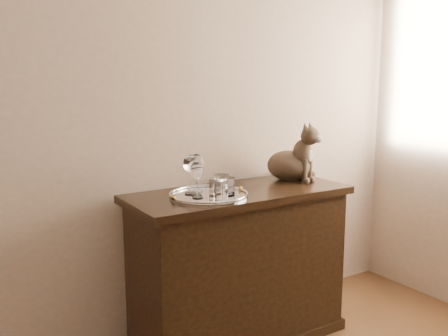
{
  "coord_description": "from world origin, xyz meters",
  "views": [
    {
      "loc": [
        -0.84,
        -0.2,
        1.43
      ],
      "look_at": [
        0.51,
        1.95,
        0.98
      ],
      "focal_mm": 40.0,
      "sensor_mm": 36.0,
      "label": 1
    }
  ],
  "objects_px": {
    "wine_glass_b": "(197,173)",
    "wine_glass_d": "(197,179)",
    "tray": "(209,196)",
    "tumbler_a": "(227,187)",
    "sideboard": "(238,267)",
    "tumbler_c": "(221,184)",
    "wine_glass_c": "(197,181)",
    "cat": "(289,151)",
    "tumbler_b": "(218,190)",
    "wine_glass_a": "(191,174)"
  },
  "relations": [
    {
      "from": "wine_glass_b",
      "to": "wine_glass_d",
      "type": "relative_size",
      "value": 1.17
    },
    {
      "from": "tray",
      "to": "tumbler_a",
      "type": "bearing_deg",
      "value": -42.67
    },
    {
      "from": "sideboard",
      "to": "tray",
      "type": "relative_size",
      "value": 3.0
    },
    {
      "from": "sideboard",
      "to": "tumbler_a",
      "type": "xyz_separation_m",
      "value": [
        -0.14,
        -0.09,
        0.48
      ]
    },
    {
      "from": "wine_glass_d",
      "to": "tumbler_a",
      "type": "bearing_deg",
      "value": -35.64
    },
    {
      "from": "wine_glass_b",
      "to": "tumbler_a",
      "type": "distance_m",
      "value": 0.19
    },
    {
      "from": "tumbler_c",
      "to": "wine_glass_c",
      "type": "bearing_deg",
      "value": -167.21
    },
    {
      "from": "tumbler_c",
      "to": "cat",
      "type": "bearing_deg",
      "value": 11.29
    },
    {
      "from": "tumbler_b",
      "to": "tray",
      "type": "bearing_deg",
      "value": 80.45
    },
    {
      "from": "tumbler_c",
      "to": "cat",
      "type": "distance_m",
      "value": 0.55
    },
    {
      "from": "wine_glass_d",
      "to": "tumbler_a",
      "type": "height_order",
      "value": "wine_glass_d"
    },
    {
      "from": "tray",
      "to": "sideboard",
      "type": "bearing_deg",
      "value": 8.39
    },
    {
      "from": "tumbler_b",
      "to": "wine_glass_d",
      "type": "bearing_deg",
      "value": 101.88
    },
    {
      "from": "wine_glass_a",
      "to": "tumbler_c",
      "type": "distance_m",
      "value": 0.17
    },
    {
      "from": "tumbler_a",
      "to": "tumbler_b",
      "type": "height_order",
      "value": "tumbler_b"
    },
    {
      "from": "tumbler_b",
      "to": "wine_glass_a",
      "type": "bearing_deg",
      "value": 102.65
    },
    {
      "from": "sideboard",
      "to": "tumbler_a",
      "type": "distance_m",
      "value": 0.51
    },
    {
      "from": "tray",
      "to": "wine_glass_a",
      "type": "xyz_separation_m",
      "value": [
        -0.07,
        0.07,
        0.11
      ]
    },
    {
      "from": "sideboard",
      "to": "tray",
      "type": "distance_m",
      "value": 0.48
    },
    {
      "from": "tray",
      "to": "tumbler_b",
      "type": "xyz_separation_m",
      "value": [
        -0.02,
        -0.13,
        0.05
      ]
    },
    {
      "from": "tumbler_c",
      "to": "cat",
      "type": "xyz_separation_m",
      "value": [
        0.53,
        0.11,
        0.12
      ]
    },
    {
      "from": "wine_glass_b",
      "to": "cat",
      "type": "xyz_separation_m",
      "value": [
        0.62,
        0.02,
        0.06
      ]
    },
    {
      "from": "sideboard",
      "to": "tumbler_b",
      "type": "relative_size",
      "value": 12.02
    },
    {
      "from": "wine_glass_d",
      "to": "cat",
      "type": "distance_m",
      "value": 0.68
    },
    {
      "from": "wine_glass_c",
      "to": "tumbler_b",
      "type": "height_order",
      "value": "wine_glass_c"
    },
    {
      "from": "tray",
      "to": "tumbler_c",
      "type": "height_order",
      "value": "tumbler_c"
    },
    {
      "from": "tray",
      "to": "wine_glass_c",
      "type": "xyz_separation_m",
      "value": [
        -0.08,
        -0.03,
        0.09
      ]
    },
    {
      "from": "wine_glass_b",
      "to": "tumbler_c",
      "type": "relative_size",
      "value": 2.12
    },
    {
      "from": "tumbler_c",
      "to": "cat",
      "type": "relative_size",
      "value": 0.27
    },
    {
      "from": "wine_glass_a",
      "to": "wine_glass_b",
      "type": "relative_size",
      "value": 1.02
    },
    {
      "from": "wine_glass_a",
      "to": "tumbler_a",
      "type": "bearing_deg",
      "value": -44.11
    },
    {
      "from": "wine_glass_b",
      "to": "cat",
      "type": "height_order",
      "value": "cat"
    },
    {
      "from": "wine_glass_b",
      "to": "wine_glass_d",
      "type": "bearing_deg",
      "value": -118.9
    },
    {
      "from": "wine_glass_c",
      "to": "wine_glass_d",
      "type": "height_order",
      "value": "wine_glass_c"
    },
    {
      "from": "wine_glass_b",
      "to": "cat",
      "type": "distance_m",
      "value": 0.63
    },
    {
      "from": "tumbler_b",
      "to": "cat",
      "type": "bearing_deg",
      "value": 21.12
    },
    {
      "from": "cat",
      "to": "wine_glass_c",
      "type": "bearing_deg",
      "value": 169.19
    },
    {
      "from": "tumbler_c",
      "to": "wine_glass_d",
      "type": "bearing_deg",
      "value": 173.76
    },
    {
      "from": "wine_glass_a",
      "to": "wine_glass_c",
      "type": "xyz_separation_m",
      "value": [
        -0.01,
        -0.09,
        -0.01
      ]
    },
    {
      "from": "wine_glass_a",
      "to": "cat",
      "type": "height_order",
      "value": "cat"
    },
    {
      "from": "tumbler_a",
      "to": "tray",
      "type": "bearing_deg",
      "value": 137.33
    },
    {
      "from": "sideboard",
      "to": "wine_glass_a",
      "type": "bearing_deg",
      "value": 172.21
    },
    {
      "from": "sideboard",
      "to": "wine_glass_b",
      "type": "xyz_separation_m",
      "value": [
        -0.22,
        0.07,
        0.53
      ]
    },
    {
      "from": "wine_glass_b",
      "to": "wine_glass_d",
      "type": "xyz_separation_m",
      "value": [
        -0.04,
        -0.08,
        -0.01
      ]
    },
    {
      "from": "wine_glass_b",
      "to": "tumbler_a",
      "type": "height_order",
      "value": "wine_glass_b"
    },
    {
      "from": "wine_glass_c",
      "to": "tumbler_c",
      "type": "height_order",
      "value": "wine_glass_c"
    },
    {
      "from": "wine_glass_c",
      "to": "tumbler_a",
      "type": "distance_m",
      "value": 0.16
    },
    {
      "from": "tray",
      "to": "wine_glass_b",
      "type": "bearing_deg",
      "value": 97.0
    },
    {
      "from": "wine_glass_d",
      "to": "tumbler_b",
      "type": "height_order",
      "value": "wine_glass_d"
    },
    {
      "from": "wine_glass_a",
      "to": "tumbler_c",
      "type": "relative_size",
      "value": 2.17
    }
  ]
}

